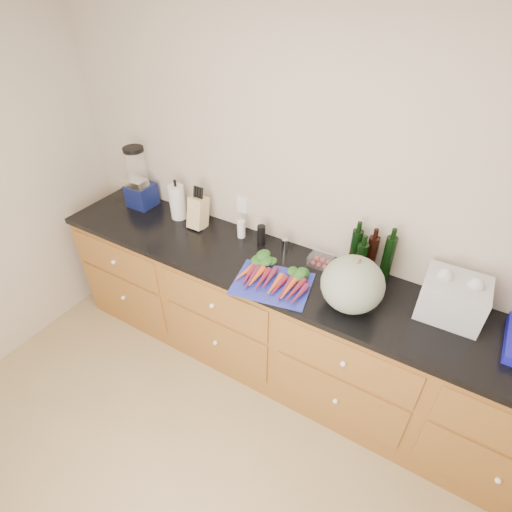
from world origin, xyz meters
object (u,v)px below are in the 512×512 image
Objects in this scene: cutting_board at (272,284)px; knife_block at (198,212)px; blender_appliance at (139,181)px; squash at (352,284)px; tomato_box at (321,260)px; paper_towel at (177,202)px; carrots at (276,276)px.

knife_block reaches higher than cutting_board.
squash is at bearing -7.78° from blender_appliance.
tomato_box is (1.53, 0.01, -0.17)m from blender_appliance.
paper_towel is (-1.45, 0.25, -0.03)m from squash.
tomato_box is at bearing 1.80° from knife_block.
blender_appliance is 0.58m from knife_block.
paper_towel is 1.14× the size of knife_block.
squash is at bearing -10.52° from knife_block.
knife_block is at bearing -5.54° from paper_towel.
carrots is 1.83× the size of knife_block.
cutting_board is 0.85m from knife_block.
blender_appliance reaches higher than paper_towel.
knife_block is (0.21, -0.02, -0.02)m from paper_towel.
cutting_board is at bearing -171.46° from squash.
paper_towel is at bearing 174.46° from knife_block.
cutting_board is at bearing -13.16° from blender_appliance.
tomato_box is at bearing 0.47° from blender_appliance.
squash reaches higher than cutting_board.
paper_towel is (-0.99, 0.28, 0.09)m from carrots.
tomato_box is at bearing 0.49° from paper_towel.
carrots is 1.20× the size of squash.
cutting_board is 1.05m from paper_towel.
carrots is at bearing -15.77° from paper_towel.
knife_block is at bearing -1.73° from blender_appliance.
squash is 1.47m from paper_towel.
squash is at bearing -42.20° from tomato_box.
squash is 0.41m from tomato_box.
carrots is 2.84× the size of tomato_box.
squash is 0.73× the size of blender_appliance.
cutting_board is 0.49m from squash.
blender_appliance is at bearing 168.47° from carrots.
cutting_board is at bearing -17.91° from paper_towel.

